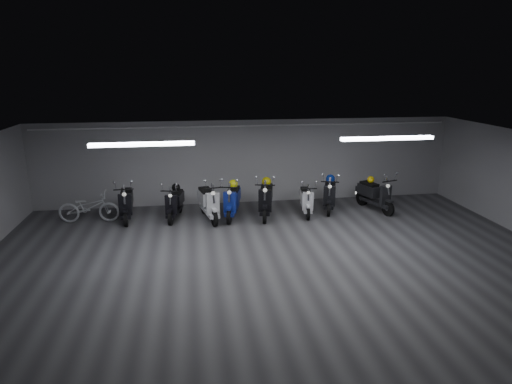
{
  "coord_description": "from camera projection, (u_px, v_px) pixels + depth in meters",
  "views": [
    {
      "loc": [
        -1.89,
        -9.4,
        4.45
      ],
      "look_at": [
        -0.11,
        2.5,
        1.05
      ],
      "focal_mm": 30.95,
      "sensor_mm": 36.0,
      "label": 1
    }
  ],
  "objects": [
    {
      "name": "conduit",
      "position": [
        248.0,
        126.0,
        14.39
      ],
      "size": [
        13.6,
        0.05,
        0.05
      ],
      "primitive_type": "cylinder",
      "rotation": [
        0.0,
        1.57,
        0.0
      ],
      "color": "white",
      "rests_on": "back_wall"
    },
    {
      "name": "ceiling",
      "position": [
        278.0,
        145.0,
        9.66
      ],
      "size": [
        14.0,
        10.0,
        0.01
      ],
      "primitive_type": "cube",
      "color": "gray",
      "rests_on": "ground"
    },
    {
      "name": "scooter_8",
      "position": [
        330.0,
        190.0,
        14.08
      ],
      "size": [
        1.17,
        1.93,
        1.36
      ],
      "primitive_type": null,
      "rotation": [
        0.0,
        0.0,
        -0.33
      ],
      "color": "black",
      "rests_on": "floor"
    },
    {
      "name": "helmet_0",
      "position": [
        266.0,
        182.0,
        13.67
      ],
      "size": [
        0.29,
        0.29,
        0.29
      ],
      "primitive_type": "sphere",
      "color": "#BAAE0A",
      "rests_on": "scooter_5"
    },
    {
      "name": "front_wall",
      "position": [
        358.0,
        332.0,
        5.28
      ],
      "size": [
        14.0,
        0.01,
        2.8
      ],
      "primitive_type": "cube",
      "color": "#949496",
      "rests_on": "ground"
    },
    {
      "name": "helmet_3",
      "position": [
        371.0,
        180.0,
        14.22
      ],
      "size": [
        0.23,
        0.23,
        0.23
      ],
      "primitive_type": "sphere",
      "color": "yellow",
      "rests_on": "scooter_9"
    },
    {
      "name": "helmet_2",
      "position": [
        330.0,
        179.0,
        14.24
      ],
      "size": [
        0.29,
        0.29,
        0.29
      ],
      "primitive_type": "sphere",
      "color": "navy",
      "rests_on": "scooter_8"
    },
    {
      "name": "scooter_5",
      "position": [
        266.0,
        194.0,
        13.49
      ],
      "size": [
        1.06,
        2.05,
        1.45
      ],
      "primitive_type": null,
      "rotation": [
        0.0,
        0.0,
        -0.22
      ],
      "color": "black",
      "rests_on": "floor"
    },
    {
      "name": "scooter_6",
      "position": [
        306.0,
        196.0,
        13.73
      ],
      "size": [
        0.78,
        1.7,
        1.22
      ],
      "primitive_type": null,
      "rotation": [
        0.0,
        0.0,
        -0.14
      ],
      "color": "silver",
      "rests_on": "floor"
    },
    {
      "name": "scooter_1",
      "position": [
        175.0,
        199.0,
        13.3
      ],
      "size": [
        0.91,
        1.8,
        1.28
      ],
      "primitive_type": null,
      "rotation": [
        0.0,
        0.0,
        -0.2
      ],
      "color": "black",
      "rests_on": "floor"
    },
    {
      "name": "bicycle",
      "position": [
        88.0,
        204.0,
        13.05
      ],
      "size": [
        1.78,
        0.73,
        1.13
      ],
      "primitive_type": "imported",
      "rotation": [
        0.0,
        0.0,
        1.51
      ],
      "color": "silver",
      "rests_on": "floor"
    },
    {
      "name": "scooter_0",
      "position": [
        126.0,
        198.0,
        13.2
      ],
      "size": [
        0.75,
        1.89,
        1.38
      ],
      "primitive_type": null,
      "rotation": [
        0.0,
        0.0,
        0.07
      ],
      "color": "black",
      "rests_on": "floor"
    },
    {
      "name": "scooter_2",
      "position": [
        209.0,
        197.0,
        13.21
      ],
      "size": [
        1.02,
        2.01,
        1.43
      ],
      "primitive_type": null,
      "rotation": [
        0.0,
        0.0,
        0.21
      ],
      "color": "silver",
      "rests_on": "floor"
    },
    {
      "name": "fluor_strip_left",
      "position": [
        142.0,
        144.0,
        10.2
      ],
      "size": [
        2.4,
        0.18,
        0.08
      ],
      "primitive_type": "cube",
      "color": "white",
      "rests_on": "ceiling"
    },
    {
      "name": "scooter_4",
      "position": [
        232.0,
        196.0,
        13.41
      ],
      "size": [
        1.05,
        1.95,
        1.38
      ],
      "primitive_type": null,
      "rotation": [
        0.0,
        0.0,
        -0.25
      ],
      "color": "navy",
      "rests_on": "floor"
    },
    {
      "name": "helmet_1",
      "position": [
        233.0,
        184.0,
        13.58
      ],
      "size": [
        0.28,
        0.28,
        0.28
      ],
      "primitive_type": "sphere",
      "color": "#E5EB0D",
      "rests_on": "scooter_4"
    },
    {
      "name": "back_wall",
      "position": [
        248.0,
        162.0,
        14.8
      ],
      "size": [
        14.0,
        0.01,
        2.8
      ],
      "primitive_type": "cube",
      "color": "#949496",
      "rests_on": "ground"
    },
    {
      "name": "floor",
      "position": [
        276.0,
        263.0,
        10.42
      ],
      "size": [
        14.0,
        10.0,
        0.01
      ],
      "primitive_type": "cube",
      "color": "#3C3C3F",
      "rests_on": "ground"
    },
    {
      "name": "helmet_4",
      "position": [
        176.0,
        188.0,
        13.45
      ],
      "size": [
        0.26,
        0.26,
        0.26
      ],
      "primitive_type": "sphere",
      "color": "black",
      "rests_on": "scooter_1"
    },
    {
      "name": "scooter_9",
      "position": [
        376.0,
        190.0,
        14.08
      ],
      "size": [
        1.16,
        1.95,
        1.38
      ],
      "primitive_type": null,
      "rotation": [
        0.0,
        0.0,
        0.31
      ],
      "color": "black",
      "rests_on": "floor"
    },
    {
      "name": "fluor_strip_right",
      "position": [
        387.0,
        138.0,
        11.05
      ],
      "size": [
        2.4,
        0.18,
        0.08
      ],
      "primitive_type": "cube",
      "color": "white",
      "rests_on": "ceiling"
    }
  ]
}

